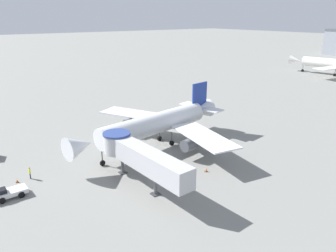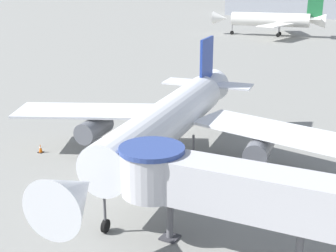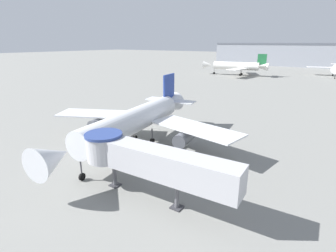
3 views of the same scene
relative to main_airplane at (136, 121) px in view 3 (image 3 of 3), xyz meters
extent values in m
plane|color=gray|center=(-0.73, -4.07, -4.21)|extent=(800.00, 800.00, 0.00)
cylinder|color=silver|center=(0.11, -0.77, 0.14)|extent=(6.78, 22.65, 3.62)
cone|color=silver|center=(2.20, -15.24, 0.14)|extent=(4.16, 4.46, 3.62)
cone|color=silver|center=(-1.67, 11.55, 0.14)|extent=(4.36, 5.90, 3.62)
cube|color=silver|center=(-9.02, 0.78, -0.50)|extent=(14.82, 10.75, 0.22)
cube|color=silver|center=(8.44, 3.30, -0.50)|extent=(14.68, 7.39, 0.22)
cube|color=navy|center=(-1.63, 11.28, 3.40)|extent=(0.83, 4.12, 4.71)
cube|color=silver|center=(-1.71, 11.82, 0.77)|extent=(9.85, 4.22, 0.18)
cylinder|color=#565960|center=(-7.73, -0.35, -1.74)|extent=(2.56, 4.37, 1.99)
cylinder|color=#565960|center=(7.51, 1.85, -1.74)|extent=(2.56, 4.37, 1.99)
cylinder|color=#4C4C51|center=(1.68, -11.61, -2.72)|extent=(0.18, 0.18, 2.08)
cylinder|color=black|center=(1.68, -11.61, -3.76)|extent=(0.39, 0.93, 0.90)
cylinder|color=#4C4C51|center=(-1.90, 1.77, -2.72)|extent=(0.22, 0.22, 2.08)
cylinder|color=black|center=(-1.90, 1.77, -3.76)|extent=(0.52, 0.95, 0.90)
cylinder|color=#4C4C51|center=(1.32, 2.23, -2.72)|extent=(0.22, 0.22, 2.08)
cylinder|color=black|center=(1.32, 2.23, -3.76)|extent=(0.52, 0.95, 0.90)
cube|color=#B7B7BC|center=(12.23, -9.90, 0.14)|extent=(15.59, 3.44, 2.80)
cylinder|color=#B7B7BC|center=(4.50, -10.32, 0.14)|extent=(3.90, 3.90, 2.80)
cylinder|color=navy|center=(4.50, -10.32, 1.69)|extent=(4.10, 4.10, 0.30)
cylinder|color=#56565B|center=(5.74, -10.26, -2.74)|extent=(0.44, 0.44, 2.94)
cube|color=#333338|center=(5.74, -10.26, -4.15)|extent=(1.10, 1.10, 0.12)
cylinder|color=#56565B|center=(13.77, -9.82, -2.74)|extent=(0.44, 0.44, 2.94)
cube|color=#333338|center=(13.77, -9.82, -4.15)|extent=(1.10, 1.10, 0.12)
cube|color=black|center=(12.83, 0.07, -4.19)|extent=(0.42, 0.42, 0.04)
cone|color=orange|center=(12.83, 0.07, -3.84)|extent=(0.29, 0.29, 0.66)
cylinder|color=white|center=(12.83, 0.07, -3.76)|extent=(0.16, 0.16, 0.08)
cube|color=black|center=(-12.40, -2.74, -4.19)|extent=(0.51, 0.51, 0.04)
cone|color=orange|center=(-12.40, -2.74, -3.77)|extent=(0.35, 0.35, 0.79)
cylinder|color=white|center=(-12.40, -2.74, -3.68)|extent=(0.19, 0.19, 0.10)
cylinder|color=white|center=(-20.90, 96.78, 0.34)|extent=(21.72, 7.23, 3.72)
cone|color=white|center=(-34.94, 94.41, 0.34)|extent=(4.65, 4.35, 3.72)
cone|color=white|center=(-9.07, 98.78, 0.34)|extent=(6.12, 4.60, 3.72)
cube|color=white|center=(-19.72, 105.24, -0.31)|extent=(10.23, 13.44, 0.22)
cube|color=white|center=(-17.01, 89.18, -0.31)|extent=(6.76, 13.16, 0.22)
cube|color=#1E6638|center=(-9.34, 98.73, 3.69)|extent=(4.02, 0.91, 4.83)
cube|color=white|center=(-8.79, 98.82, 0.99)|extent=(4.21, 8.90, 0.18)
cylinder|color=#4C4C51|center=(-31.34, 95.01, -2.59)|extent=(0.18, 0.18, 2.14)
cylinder|color=black|center=(-31.34, 95.01, -3.66)|extent=(1.13, 0.44, 1.10)
cylinder|color=#4C4C51|center=(-18.54, 98.87, -2.59)|extent=(0.22, 0.22, 2.14)
cylinder|color=black|center=(-18.54, 98.87, -3.66)|extent=(1.15, 0.58, 1.10)
cylinder|color=#4C4C51|center=(-17.99, 95.57, -2.59)|extent=(0.22, 0.22, 2.14)
cylinder|color=black|center=(-17.99, 95.57, -3.66)|extent=(1.15, 0.58, 1.10)
cone|color=white|center=(19.98, 105.66, 0.29)|extent=(3.73, 4.09, 3.67)
cube|color=white|center=(12.71, 120.62, -0.36)|extent=(12.11, 7.57, 0.22)
cylinder|color=#4C4C51|center=(20.03, 109.04, -2.60)|extent=(0.18, 0.18, 2.11)
cylinder|color=black|center=(20.03, 109.04, -3.66)|extent=(0.28, 1.10, 1.10)
cylinder|color=#4C4C51|center=(18.55, 120.51, -2.60)|extent=(0.22, 0.22, 2.11)
cylinder|color=black|center=(18.55, 120.51, -3.66)|extent=(0.42, 1.11, 1.10)
cube|color=gray|center=(1.34, 170.93, 2.67)|extent=(123.40, 21.09, 13.77)
cube|color=#4C515B|center=(1.34, 170.93, 10.16)|extent=(123.40, 21.51, 1.20)
camera|label=1|loc=(45.34, -30.98, 18.19)|focal=35.00mm
camera|label=2|loc=(18.33, -33.37, 11.80)|focal=50.00mm
camera|label=3|loc=(25.57, -28.44, 11.32)|focal=28.00mm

